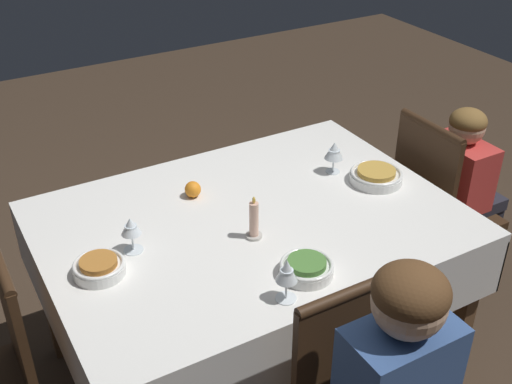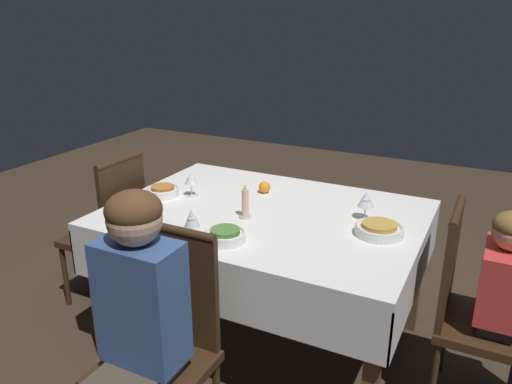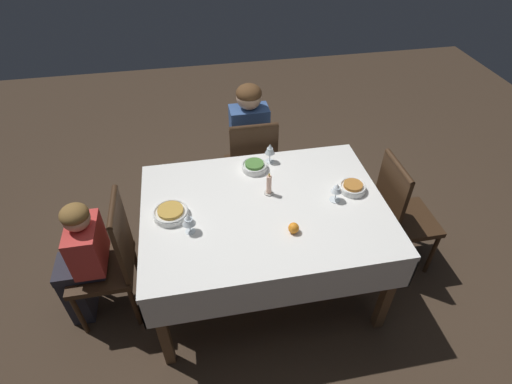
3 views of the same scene
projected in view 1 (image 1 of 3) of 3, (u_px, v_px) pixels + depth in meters
ground_plane at (251, 365)px, 2.79m from camera, size 8.00×8.00×0.00m
dining_table at (251, 236)px, 2.43m from camera, size 1.53×1.11×0.77m
chair_west at (437, 205)px, 2.96m from camera, size 0.40×0.40×0.95m
person_child_red at (465, 191)px, 3.02m from camera, size 0.33×0.30×0.96m
bowl_north at (307, 268)px, 2.09m from camera, size 0.18×0.18×0.06m
wine_glass_north at (287, 272)px, 1.94m from camera, size 0.07×0.07×0.15m
bowl_west at (376, 176)px, 2.61m from camera, size 0.21×0.21×0.06m
wine_glass_west at (334, 151)px, 2.64m from camera, size 0.08×0.08×0.14m
bowl_east at (99, 267)px, 2.09m from camera, size 0.17×0.17×0.06m
wine_glass_east at (131, 228)px, 2.17m from camera, size 0.07×0.07×0.13m
candle_centerpiece at (254, 222)px, 2.25m from camera, size 0.06×0.06×0.17m
orange_fruit at (193, 189)px, 2.50m from camera, size 0.06×0.06×0.06m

